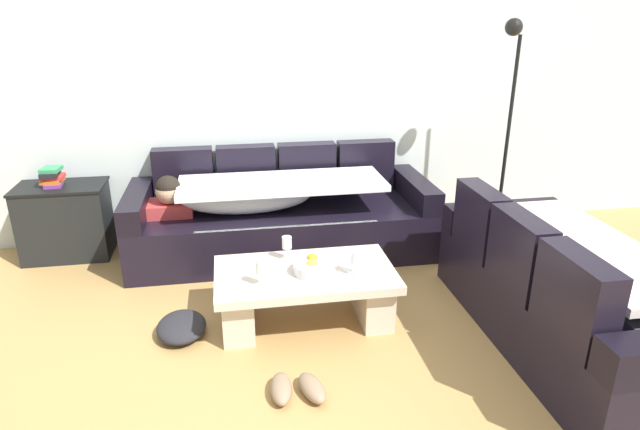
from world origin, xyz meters
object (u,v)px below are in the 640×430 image
book_stack_on_cabinet (52,177)px  crumpled_garment (181,327)px  wine_glass_near_right (356,259)px  wine_glass_far_back (287,244)px  wine_glass_near_left (261,268)px  open_magazine (364,267)px  coffee_table (305,289)px  floor_lamp (506,121)px  side_cabinet (66,221)px  pair_of_shoes (297,388)px  couch_along_wall (277,217)px  fruit_bowl (314,267)px  couch_near_window (568,296)px

book_stack_on_cabinet → crumpled_garment: book_stack_on_cabinet is taller
wine_glass_near_right → wine_glass_far_back: (-0.42, 0.32, 0.00)m
wine_glass_near_left → open_magazine: (0.70, 0.12, -0.11)m
coffee_table → floor_lamp: bearing=28.8°
side_cabinet → book_stack_on_cabinet: book_stack_on_cabinet is taller
side_cabinet → pair_of_shoes: bearing=-51.8°
open_magazine → floor_lamp: size_ratio=0.14×
wine_glass_far_back → floor_lamp: 2.25m
couch_along_wall → pair_of_shoes: couch_along_wall is taller
fruit_bowl → open_magazine: size_ratio=1.00×
open_magazine → crumpled_garment: bearing=160.5°
wine_glass_near_left → open_magazine: wine_glass_near_left is taller
open_magazine → coffee_table: bearing=155.9°
side_cabinet → crumpled_garment: side_cabinet is taller
fruit_bowl → couch_near_window: bearing=-18.2°
wine_glass_far_back → floor_lamp: floor_lamp is taller
couch_along_wall → crumpled_garment: 1.45m
fruit_bowl → crumpled_garment: bearing=-179.4°
wine_glass_near_left → fruit_bowl: bearing=17.8°
side_cabinet → wine_glass_near_right: bearing=-34.6°
fruit_bowl → pair_of_shoes: (-0.22, -0.73, -0.37)m
wine_glass_far_back → book_stack_on_cabinet: bearing=146.7°
open_magazine → floor_lamp: bearing=15.2°
wine_glass_near_right → crumpled_garment: wine_glass_near_right is taller
fruit_bowl → book_stack_on_cabinet: (-1.96, 1.43, 0.30)m
couch_along_wall → crumpled_garment: couch_along_wall is taller
open_magazine → crumpled_garment: open_magazine is taller
couch_along_wall → couch_near_window: bearing=-45.7°
couch_along_wall → floor_lamp: (1.98, -0.12, 0.79)m
couch_along_wall → wine_glass_near_right: bearing=-72.7°
couch_near_window → floor_lamp: floor_lamp is taller
wine_glass_near_left → floor_lamp: floor_lamp is taller
couch_near_window → floor_lamp: 1.79m
open_magazine → side_cabinet: (-2.26, 1.42, -0.06)m
crumpled_garment → couch_along_wall: bearing=58.2°
couch_along_wall → side_cabinet: size_ratio=3.56×
couch_along_wall → book_stack_on_cabinet: (-1.83, 0.23, 0.39)m
couch_along_wall → side_cabinet: (-1.78, 0.22, -0.01)m
wine_glass_near_right → side_cabinet: side_cabinet is taller
open_magazine → book_stack_on_cabinet: bearing=128.1°
floor_lamp → open_magazine: bearing=-144.5°
wine_glass_far_back → side_cabinet: bearing=146.1°
couch_along_wall → wine_glass_far_back: size_ratio=15.42×
wine_glass_near_right → side_cabinet: 2.66m
fruit_bowl → wine_glass_near_right: (0.26, -0.08, 0.08)m
fruit_bowl → side_cabinet: side_cabinet is taller
coffee_table → wine_glass_far_back: (-0.10, 0.20, 0.26)m
coffee_table → fruit_bowl: size_ratio=4.29×
fruit_bowl → wine_glass_near_left: 0.38m
couch_along_wall → fruit_bowl: couch_along_wall is taller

